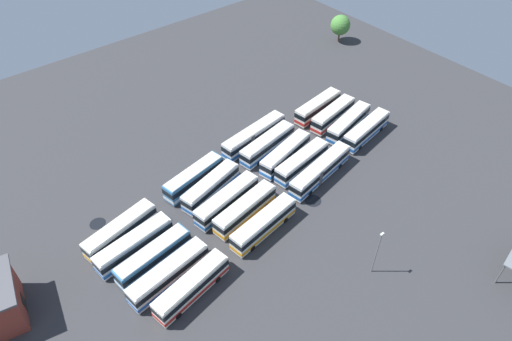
% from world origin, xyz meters
% --- Properties ---
extents(ground_plane, '(125.49, 125.49, 0.00)m').
position_xyz_m(ground_plane, '(0.00, 0.00, 0.00)').
color(ground_plane, '#333335').
extents(bus_row0_slot0, '(12.17, 4.55, 3.54)m').
position_xyz_m(bus_row0_slot0, '(-20.90, -11.25, 1.87)').
color(bus_row0_slot0, silver).
rests_on(bus_row0_slot0, ground_plane).
extents(bus_row0_slot1, '(12.72, 4.14, 3.54)m').
position_xyz_m(bus_row0_slot1, '(-22.21, -7.52, 1.87)').
color(bus_row0_slot1, silver).
rests_on(bus_row0_slot1, ground_plane).
extents(bus_row0_slot2, '(12.07, 4.04, 3.54)m').
position_xyz_m(bus_row0_slot2, '(-22.41, -3.72, 1.87)').
color(bus_row0_slot2, teal).
rests_on(bus_row0_slot2, ground_plane).
extents(bus_row0_slot3, '(12.47, 3.93, 3.54)m').
position_xyz_m(bus_row0_slot3, '(-23.50, -0.04, 1.87)').
color(bus_row0_slot3, silver).
rests_on(bus_row0_slot3, ground_plane).
extents(bus_row0_slot4, '(12.29, 4.80, 3.54)m').
position_xyz_m(bus_row0_slot4, '(-23.80, 3.61, 1.87)').
color(bus_row0_slot4, silver).
rests_on(bus_row0_slot4, ground_plane).
extents(bus_row1_slot0, '(12.49, 4.17, 3.54)m').
position_xyz_m(bus_row1_slot0, '(-6.29, -9.00, 1.87)').
color(bus_row1_slot0, silver).
rests_on(bus_row1_slot0, ground_plane).
extents(bus_row1_slot1, '(12.19, 4.38, 3.54)m').
position_xyz_m(bus_row1_slot1, '(-6.61, -4.82, 1.87)').
color(bus_row1_slot1, silver).
rests_on(bus_row1_slot1, ground_plane).
extents(bus_row1_slot2, '(12.71, 4.63, 3.54)m').
position_xyz_m(bus_row1_slot2, '(-7.67, -1.44, 1.87)').
color(bus_row1_slot2, silver).
rests_on(bus_row1_slot2, ground_plane).
extents(bus_row1_slot3, '(11.94, 5.22, 3.54)m').
position_xyz_m(bus_row1_slot3, '(-7.91, 2.70, 1.87)').
color(bus_row1_slot3, silver).
rests_on(bus_row1_slot3, ground_plane).
extents(bus_row1_slot4, '(12.02, 4.60, 3.54)m').
position_xyz_m(bus_row1_slot4, '(-8.85, 6.28, 1.87)').
color(bus_row1_slot4, teal).
rests_on(bus_row1_slot4, ground_plane).
extents(bus_row2_slot0, '(14.72, 4.93, 3.54)m').
position_xyz_m(bus_row2_slot0, '(8.93, -6.00, 1.87)').
color(bus_row2_slot0, silver).
rests_on(bus_row2_slot0, ground_plane).
extents(bus_row2_slot1, '(12.09, 4.16, 3.54)m').
position_xyz_m(bus_row2_slot1, '(8.04, -2.35, 1.87)').
color(bus_row2_slot1, silver).
rests_on(bus_row2_slot1, ground_plane).
extents(bus_row2_slot2, '(12.28, 5.10, 3.54)m').
position_xyz_m(bus_row2_slot2, '(7.25, 1.07, 1.87)').
color(bus_row2_slot2, silver).
rests_on(bus_row2_slot2, ground_plane).
extents(bus_row2_slot3, '(12.69, 4.54, 3.54)m').
position_xyz_m(bus_row2_slot3, '(6.51, 5.17, 1.87)').
color(bus_row2_slot3, silver).
rests_on(bus_row2_slot3, ground_plane).
extents(bus_row2_slot4, '(14.70, 4.36, 3.54)m').
position_xyz_m(bus_row2_slot4, '(6.20, 8.71, 1.87)').
color(bus_row2_slot4, silver).
rests_on(bus_row2_slot4, ground_plane).
extents(bus_row3_slot0, '(12.53, 4.41, 3.54)m').
position_xyz_m(bus_row3_slot0, '(23.85, -3.53, 1.87)').
color(bus_row3_slot0, silver).
rests_on(bus_row3_slot0, ground_plane).
extents(bus_row3_slot1, '(12.47, 5.08, 3.54)m').
position_xyz_m(bus_row3_slot1, '(22.87, 0.12, 1.87)').
color(bus_row3_slot1, silver).
rests_on(bus_row3_slot1, ground_plane).
extents(bus_row3_slot2, '(11.76, 4.41, 3.54)m').
position_xyz_m(bus_row3_slot2, '(22.59, 4.00, 1.87)').
color(bus_row3_slot2, silver).
rests_on(bus_row3_slot2, ground_plane).
extents(bus_row3_slot3, '(12.01, 4.04, 3.54)m').
position_xyz_m(bus_row3_slot3, '(22.08, 7.72, 1.87)').
color(bus_row3_slot3, silver).
rests_on(bus_row3_slot3, ground_plane).
extents(lamp_post_mid_lot, '(0.56, 0.28, 8.47)m').
position_xyz_m(lamp_post_mid_lot, '(0.98, -24.38, 4.65)').
color(lamp_post_mid_lot, slate).
rests_on(lamp_post_mid_lot, ground_plane).
extents(tree_northeast, '(4.92, 4.92, 6.84)m').
position_xyz_m(tree_northeast, '(48.93, 26.92, 4.37)').
color(tree_northeast, brown).
rests_on(tree_northeast, ground_plane).
extents(puddle_back_corner, '(2.36, 2.36, 0.01)m').
position_xyz_m(puddle_back_corner, '(-20.12, 7.19, 0.00)').
color(puddle_back_corner, black).
rests_on(puddle_back_corner, ground_plane).
extents(puddle_centre_drain, '(2.55, 2.55, 0.01)m').
position_xyz_m(puddle_centre_drain, '(-25.52, 8.87, 0.00)').
color(puddle_centre_drain, black).
rests_on(puddle_centre_drain, ground_plane).
extents(puddle_between_rows, '(3.75, 3.75, 0.01)m').
position_xyz_m(puddle_between_rows, '(-23.48, 6.06, 0.00)').
color(puddle_between_rows, black).
rests_on(puddle_between_rows, ground_plane).
extents(puddle_front_lane, '(2.83, 2.83, 0.01)m').
position_xyz_m(puddle_front_lane, '(4.30, -9.13, 0.00)').
color(puddle_front_lane, black).
rests_on(puddle_front_lane, ground_plane).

